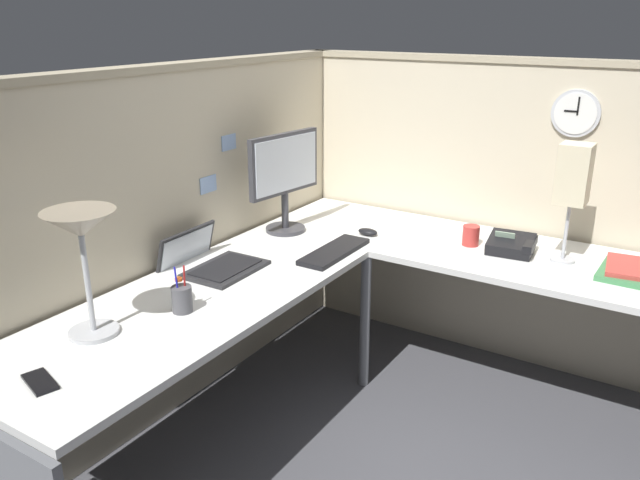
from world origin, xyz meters
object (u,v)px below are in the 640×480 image
book_stack (628,270)px  wall_clock (576,113)px  office_phone (513,245)px  desk_lamp_paper (574,178)px  desk_lamp_dome (81,235)px  coffee_mug (471,235)px  keyboard (334,251)px  monitor (285,175)px  cell_phone (40,382)px  computer_mouse (368,232)px  laptop (208,261)px  pen_cup (182,298)px

book_stack → wall_clock: wall_clock is taller
office_phone → wall_clock: size_ratio=1.01×
desk_lamp_paper → wall_clock: wall_clock is taller
desk_lamp_dome → coffee_mug: 1.78m
office_phone → book_stack: size_ratio=0.75×
keyboard → desk_lamp_dome: (-1.11, 0.31, 0.35)m
monitor → cell_phone: 1.59m
office_phone → coffee_mug: size_ratio=2.32×
monitor → computer_mouse: (0.17, -0.39, -0.28)m
monitor → desk_lamp_dome: monitor is taller
keyboard → desk_lamp_paper: bearing=-62.9°
laptop → pen_cup: 0.44m
desk_lamp_dome → cell_phone: 0.48m
office_phone → coffee_mug: (0.00, 0.20, 0.01)m
monitor → computer_mouse: 0.50m
monitor → laptop: 0.64m
cell_phone → book_stack: size_ratio=0.48×
keyboard → pen_cup: pen_cup is taller
desk_lamp_dome → wall_clock: 2.22m
laptop → desk_lamp_paper: (0.90, -1.30, 0.36)m
keyboard → desk_lamp_paper: 1.09m
monitor → wall_clock: (0.64, -1.21, 0.32)m
cell_phone → office_phone: 2.05m
laptop → office_phone: 1.39m
coffee_mug → wall_clock: (0.34, -0.34, 0.56)m
pen_cup → book_stack: 1.85m
desk_lamp_paper → wall_clock: bearing=14.6°
laptop → cell_phone: laptop is taller
desk_lamp_dome → office_phone: 1.88m
laptop → monitor: bearing=-0.8°
monitor → wall_clock: wall_clock is taller
laptop → book_stack: bearing=-60.9°
laptop → computer_mouse: 0.84m
keyboard → wall_clock: wall_clock is taller
monitor → coffee_mug: bearing=-71.0°
keyboard → laptop: bearing=138.0°
wall_clock → monitor: bearing=117.9°
keyboard → computer_mouse: computer_mouse is taller
keyboard → cell_phone: keyboard is taller
cell_phone → book_stack: bearing=-19.6°
computer_mouse → pen_cup: (-1.13, 0.18, 0.04)m
keyboard → book_stack: bearing=-69.4°
laptop → wall_clock: wall_clock is taller
desk_lamp_dome → office_phone: (1.56, -1.00, -0.33)m
keyboard → office_phone: bearing=-57.2°
office_phone → coffee_mug: 0.20m
monitor → cell_phone: (-1.55, -0.19, -0.29)m
book_stack → desk_lamp_paper: desk_lamp_paper is taller
laptop → office_phone: bearing=-50.9°
cell_phone → pen_cup: bearing=15.1°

